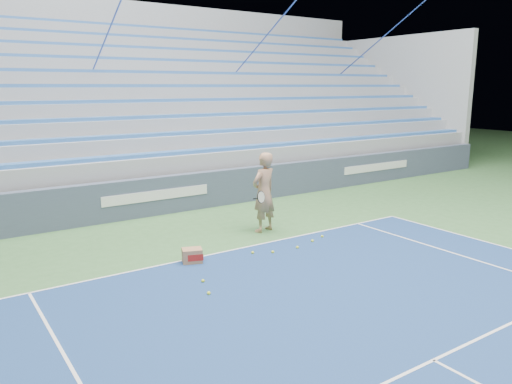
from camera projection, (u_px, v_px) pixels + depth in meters
sponsor_barrier at (155, 196)px, 14.32m from camera, size 30.00×0.32×1.10m
bleachers at (92, 121)px, 18.58m from camera, size 31.00×9.15×7.30m
tennis_player at (264, 192)px, 12.57m from camera, size 1.02×0.94×2.03m
ball_box at (192, 256)px, 10.47m from camera, size 0.49×0.44×0.31m
tennis_ball_0 at (183, 249)px, 11.26m from camera, size 0.07×0.07×0.07m
tennis_ball_1 at (312, 241)px, 11.87m from camera, size 0.07×0.07×0.07m
tennis_ball_2 at (273, 252)px, 11.07m from camera, size 0.07×0.07×0.07m
tennis_ball_3 at (253, 253)px, 11.03m from camera, size 0.07×0.07×0.07m
tennis_ball_4 at (209, 293)px, 8.87m from camera, size 0.07×0.07×0.07m
tennis_ball_5 at (203, 281)px, 9.43m from camera, size 0.07×0.07×0.07m
tennis_ball_6 at (297, 247)px, 11.39m from camera, size 0.07×0.07×0.07m
tennis_ball_7 at (322, 236)px, 12.22m from camera, size 0.07×0.07×0.07m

